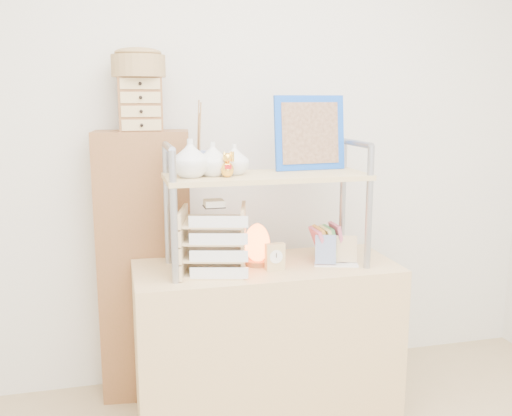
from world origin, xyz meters
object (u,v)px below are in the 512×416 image
at_px(desk, 266,342).
at_px(cabinet, 146,266).
at_px(letter_tray, 214,244).
at_px(salt_lamp, 257,244).

distance_m(desk, cabinet, 0.71).
bearing_deg(letter_tray, salt_lamp, 18.59).
xyz_separation_m(cabinet, letter_tray, (0.28, -0.42, 0.21)).
height_order(letter_tray, salt_lamp, letter_tray).
height_order(desk, cabinet, cabinet).
bearing_deg(salt_lamp, desk, -22.74).
xyz_separation_m(letter_tray, salt_lamp, (0.21, 0.07, -0.03)).
bearing_deg(cabinet, salt_lamp, -29.36).
bearing_deg(salt_lamp, cabinet, 143.93).
relative_size(desk, salt_lamp, 6.18).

